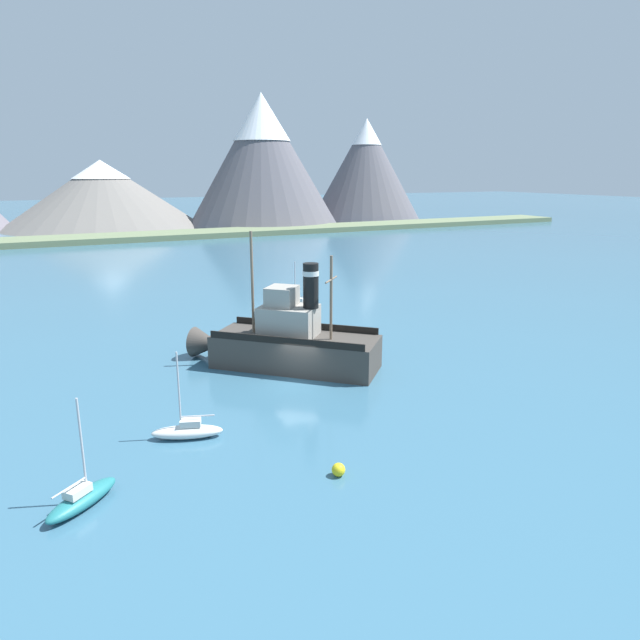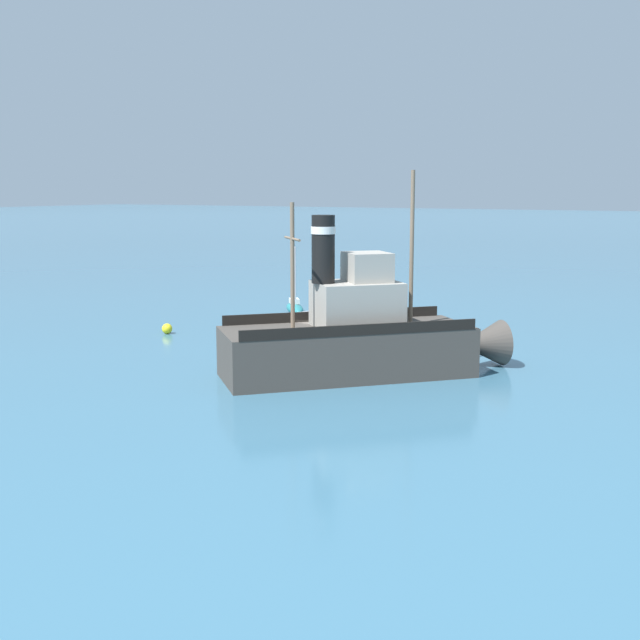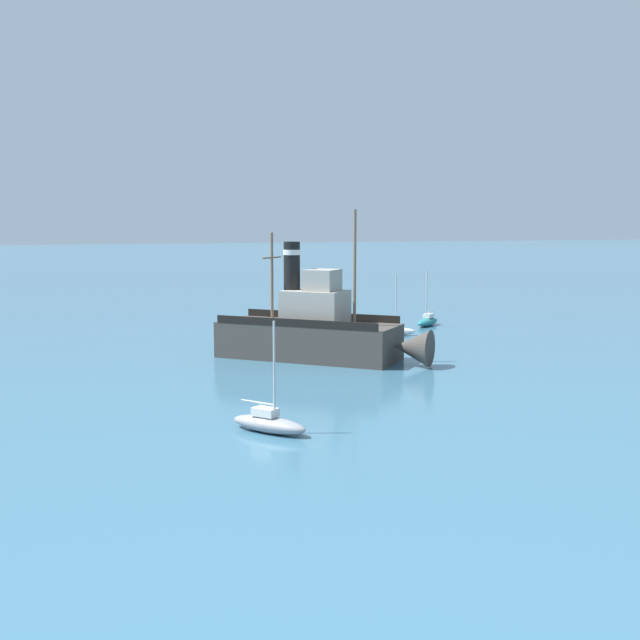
# 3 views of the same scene
# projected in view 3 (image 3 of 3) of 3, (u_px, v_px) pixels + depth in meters

# --- Properties ---
(ground_plane) EXTENTS (600.00, 600.00, 0.00)m
(ground_plane) POSITION_uv_depth(u_px,v_px,m) (311.00, 351.00, 56.82)
(ground_plane) COLOR #38667F
(old_tugboat) EXTENTS (12.74, 12.39, 9.90)m
(old_tugboat) POSITION_uv_depth(u_px,v_px,m) (317.00, 332.00, 53.28)
(old_tugboat) COLOR #423D38
(old_tugboat) RESTS_ON ground
(sailboat_grey) EXTENTS (3.14, 3.71, 4.90)m
(sailboat_grey) POSITION_uv_depth(u_px,v_px,m) (269.00, 423.00, 34.75)
(sailboat_grey) COLOR gray
(sailboat_grey) RESTS_ON ground
(sailboat_white) EXTENTS (3.95, 2.27, 4.90)m
(sailboat_white) POSITION_uv_depth(u_px,v_px,m) (392.00, 330.00, 64.55)
(sailboat_white) COLOR white
(sailboat_white) RESTS_ON ground
(sailboat_teal) EXTENTS (3.60, 3.31, 4.90)m
(sailboat_teal) POSITION_uv_depth(u_px,v_px,m) (427.00, 321.00, 70.72)
(sailboat_teal) COLOR #23757A
(sailboat_teal) RESTS_ON ground
(mooring_buoy) EXTENTS (0.65, 0.65, 0.65)m
(mooring_buoy) POSITION_uv_depth(u_px,v_px,m) (299.00, 324.00, 69.34)
(mooring_buoy) COLOR yellow
(mooring_buoy) RESTS_ON ground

